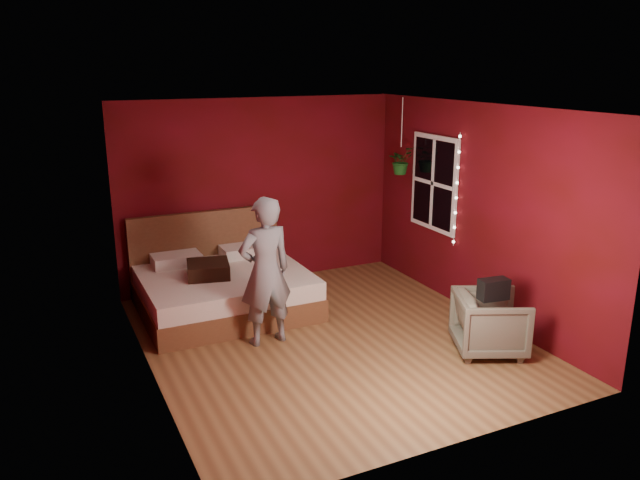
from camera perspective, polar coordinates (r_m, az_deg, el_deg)
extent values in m
plane|color=brown|center=(7.21, 1.04, -9.09)|extent=(4.50, 4.50, 0.00)
cube|color=maroon|center=(8.79, -5.50, 4.39)|extent=(4.00, 0.02, 2.60)
cube|color=maroon|center=(4.94, 12.89, -5.24)|extent=(4.00, 0.02, 2.60)
cube|color=maroon|center=(6.17, -15.87, -1.17)|extent=(0.02, 4.50, 2.60)
cube|color=maroon|center=(7.84, 14.37, 2.54)|extent=(0.02, 4.50, 2.60)
cube|color=silver|center=(6.55, 1.15, 12.08)|extent=(4.00, 4.50, 0.02)
cube|color=white|center=(8.47, 10.39, 5.14)|extent=(0.04, 0.97, 1.27)
cube|color=black|center=(8.47, 10.31, 5.14)|extent=(0.02, 0.85, 1.15)
cube|color=white|center=(8.46, 10.28, 5.13)|extent=(0.03, 0.05, 1.15)
cube|color=white|center=(8.46, 10.28, 5.13)|extent=(0.03, 0.85, 0.05)
cylinder|color=silver|center=(8.04, 12.39, 4.46)|extent=(0.01, 0.01, 1.45)
sphere|color=#FFF2CC|center=(8.20, 12.11, -0.16)|extent=(0.04, 0.04, 0.04)
sphere|color=#FFF2CC|center=(8.15, 12.19, 1.14)|extent=(0.04, 0.04, 0.04)
sphere|color=#FFF2CC|center=(8.11, 12.27, 2.46)|extent=(0.04, 0.04, 0.04)
sphere|color=#FFF2CC|center=(8.06, 12.35, 3.79)|extent=(0.04, 0.04, 0.04)
sphere|color=#FFF2CC|center=(8.03, 12.43, 5.13)|extent=(0.04, 0.04, 0.04)
sphere|color=#FFF2CC|center=(7.99, 12.51, 6.49)|extent=(0.04, 0.04, 0.04)
sphere|color=#FFF2CC|center=(7.97, 12.59, 7.86)|extent=(0.04, 0.04, 0.04)
sphere|color=#FFF2CC|center=(7.94, 12.68, 9.23)|extent=(0.04, 0.04, 0.04)
cube|color=brown|center=(8.02, -8.64, -5.51)|extent=(2.05, 1.74, 0.29)
cube|color=white|center=(7.93, -8.71, -3.78)|extent=(2.01, 1.71, 0.23)
cube|color=brown|center=(8.64, -10.37, -1.06)|extent=(2.05, 0.08, 1.13)
cube|color=silver|center=(8.30, -12.99, -1.76)|extent=(0.61, 0.39, 0.14)
cube|color=silver|center=(8.53, -6.95, -0.98)|extent=(0.61, 0.39, 0.14)
imported|color=slate|center=(6.87, -5.03, -2.88)|extent=(0.64, 0.45, 1.68)
imported|color=#5E5B4A|center=(7.05, 15.28, -7.34)|extent=(0.96, 0.95, 0.67)
cube|color=black|center=(6.75, 15.58, -4.35)|extent=(0.33, 0.19, 0.22)
cube|color=black|center=(7.78, -10.19, -2.66)|extent=(0.60, 0.60, 0.18)
cylinder|color=silver|center=(8.64, 7.51, 10.62)|extent=(0.01, 0.01, 0.66)
imported|color=#18571A|center=(8.70, 7.38, 7.21)|extent=(0.41, 0.39, 0.38)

